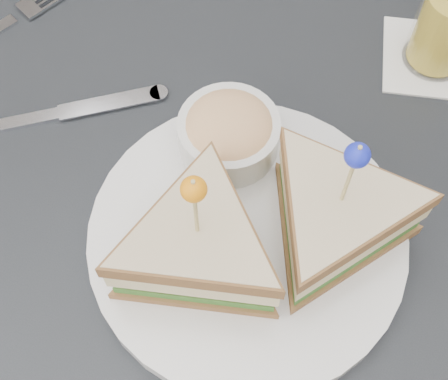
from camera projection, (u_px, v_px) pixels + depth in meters
ground_plane at (218, 379)px, 1.26m from camera, size 3.50×3.50×0.00m
table at (212, 250)px, 0.67m from camera, size 0.80×0.80×0.75m
plate_meal at (258, 223)px, 0.54m from camera, size 0.36×0.36×0.17m
cutlery_knife at (67, 112)px, 0.65m from camera, size 0.17×0.13×0.01m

